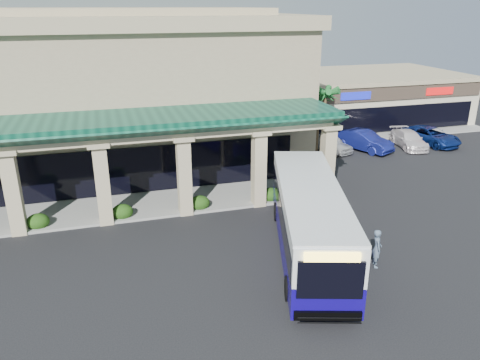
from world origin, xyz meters
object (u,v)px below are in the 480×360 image
object	(u,v)px
transit_bus	(309,220)
pedestrian	(377,248)
car_red	(409,139)
car_white	(363,140)
car_gray	(430,136)
car_silver	(331,143)

from	to	relation	value
transit_bus	pedestrian	world-z (taller)	transit_bus
transit_bus	car_red	xyz separation A→B (m)	(15.89, 14.35, -1.04)
transit_bus	pedestrian	xyz separation A→B (m)	(2.49, -2.16, -0.79)
car_white	car_gray	bearing A→B (deg)	-25.73
car_gray	car_red	bearing A→B (deg)	172.77
car_red	pedestrian	bearing A→B (deg)	-118.38
car_white	car_gray	xyz separation A→B (m)	(6.60, -0.09, -0.09)
car_white	car_red	world-z (taller)	car_white
pedestrian	car_red	xyz separation A→B (m)	(13.40, 16.50, -0.25)
transit_bus	pedestrian	distance (m)	3.39
car_white	car_gray	size ratio (longest dim) A/B	0.94
transit_bus	car_gray	distance (m)	23.42
pedestrian	car_white	world-z (taller)	pedestrian
car_silver	transit_bus	bearing A→B (deg)	-138.88
transit_bus	car_silver	size ratio (longest dim) A/B	2.98
car_silver	car_gray	world-z (taller)	car_gray
transit_bus	car_red	world-z (taller)	transit_bus
pedestrian	car_red	world-z (taller)	pedestrian
car_red	car_gray	bearing A→B (deg)	17.33
car_silver	car_red	world-z (taller)	car_silver
pedestrian	car_silver	size ratio (longest dim) A/B	0.45
pedestrian	transit_bus	bearing A→B (deg)	68.10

